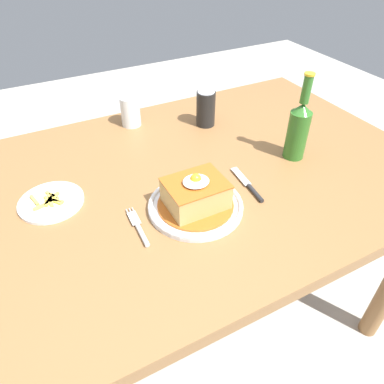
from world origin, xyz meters
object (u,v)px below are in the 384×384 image
Objects in this scene: soda_can at (206,108)px; beer_bottle_green at (298,128)px; knife at (251,188)px; drinking_glass at (131,113)px; side_plate_fries at (51,202)px; fork at (139,229)px; main_plate at (196,206)px.

beer_bottle_green is (0.14, -0.31, 0.04)m from soda_can.
knife is at bearing -100.50° from soda_can.
soda_can is 0.34m from beer_bottle_green.
side_plate_fries is (-0.34, -0.31, -0.04)m from drinking_glass.
drinking_glass is at bearing 131.47° from beer_bottle_green.
soda_can reaches higher than fork.
main_plate reaches higher than side_plate_fries.
drinking_glass is at bearing 89.00° from main_plate.
fork is (-0.16, -0.01, -0.00)m from main_plate.
beer_bottle_green is at bearing -48.53° from drinking_glass.
soda_can is at bearing -27.04° from drinking_glass.
knife is 1.58× the size of drinking_glass.
drinking_glass is 0.62× the size of side_plate_fries.
drinking_glass is (-0.16, 0.51, 0.04)m from knife.
drinking_glass is (-0.24, 0.12, -0.02)m from soda_can.
fork is 0.33m from knife.
soda_can is at bearing 44.42° from fork.
beer_bottle_green is (0.22, 0.08, 0.09)m from knife.
main_plate reaches higher than fork.
knife is 0.54m from side_plate_fries.
soda_can reaches higher than main_plate.
soda_can is at bearing 57.60° from main_plate.
beer_bottle_green is (0.39, 0.08, 0.09)m from main_plate.
side_plate_fries is (-0.33, 0.19, -0.00)m from main_plate.
beer_bottle_green reaches higher than main_plate.
soda_can is 0.61m from side_plate_fries.
soda_can reaches higher than drinking_glass.
fork is 0.54m from drinking_glass.
knife is at bearing -72.13° from drinking_glass.
beer_bottle_green reaches higher than knife.
knife is 0.54m from drinking_glass.
drinking_glass is at bearing 107.87° from knife.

